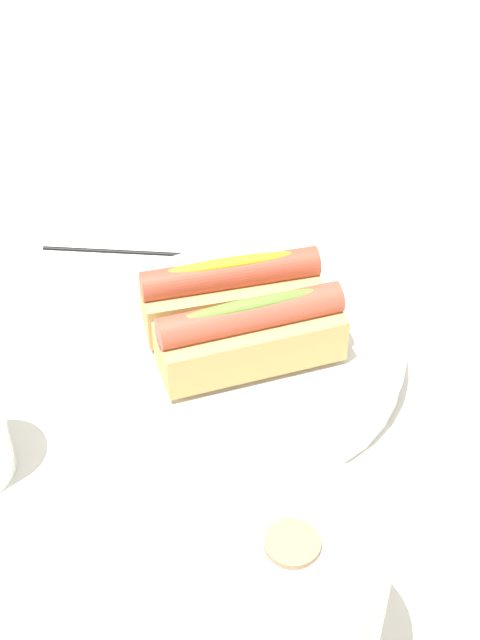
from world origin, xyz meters
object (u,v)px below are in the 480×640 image
at_px(hotdog_front, 230,293).
at_px(paper_towel_roll, 288,610).
at_px(serving_bowl, 240,350).
at_px(chopstick_near, 151,252).
at_px(hotdog_back, 251,334).

xyz_separation_m(hotdog_front, paper_towel_roll, (0.08, 0.29, 0.01)).
distance_m(serving_bowl, hotdog_front, 0.05).
height_order(paper_towel_roll, chopstick_near, paper_towel_roll).
bearing_deg(serving_bowl, paper_towel_roll, 72.82).
distance_m(paper_towel_roll, chopstick_near, 0.45).
bearing_deg(serving_bowl, hotdog_front, -94.84).
relative_size(paper_towel_roll, chopstick_near, 0.61).
distance_m(serving_bowl, chopstick_near, 0.18).
bearing_deg(paper_towel_roll, hotdog_back, -108.53).
height_order(hotdog_front, hotdog_back, same).
height_order(serving_bowl, hotdog_back, hotdog_back).
bearing_deg(hotdog_front, serving_bowl, 85.16).
bearing_deg(paper_towel_roll, chopstick_near, -97.85).
height_order(hotdog_back, chopstick_near, hotdog_back).
relative_size(serving_bowl, chopstick_near, 1.25).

